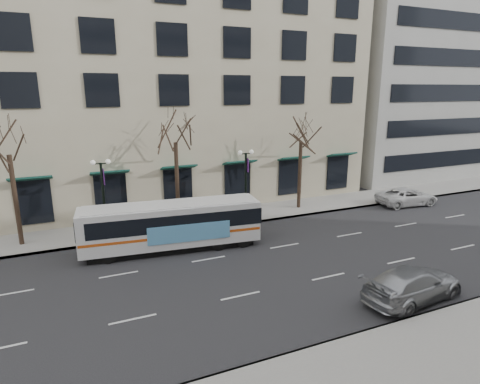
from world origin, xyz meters
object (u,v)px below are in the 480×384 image
lamp_post_left (103,194)px  city_bus (173,224)px  tree_far_left (7,138)px  lamp_post_right (246,181)px  tree_far_right (301,130)px  white_pickup (407,197)px  tree_far_mid (175,128)px  silver_car (413,284)px

lamp_post_left → city_bus: lamp_post_left is taller
tree_far_left → lamp_post_right: size_ratio=1.60×
tree_far_left → tree_far_right: 20.00m
tree_far_right → white_pickup: bearing=-16.2°
lamp_post_right → city_bus: 7.52m
tree_far_mid → tree_far_right: tree_far_mid is taller
tree_far_right → silver_car: 15.86m
tree_far_left → silver_car: size_ratio=1.57×
tree_far_right → lamp_post_right: bearing=-173.1°
lamp_post_right → city_bus: lamp_post_right is taller
tree_far_right → city_bus: 13.12m
city_bus → silver_car: (8.63, -10.35, -0.80)m
city_bus → lamp_post_left: bearing=140.7°
tree_far_left → silver_car: bearing=-40.3°
tree_far_right → tree_far_mid: bearing=180.0°
tree_far_left → tree_far_mid: size_ratio=0.98×
tree_far_left → tree_far_mid: tree_far_mid is taller
tree_far_left → lamp_post_left: 6.29m
city_bus → silver_car: 13.49m
tree_far_mid → tree_far_right: size_ratio=1.06×
tree_far_right → lamp_post_right: tree_far_right is taller
city_bus → silver_car: city_bus is taller
lamp_post_right → white_pickup: (13.97, -2.00, -2.23)m
city_bus → tree_far_left: bearing=160.0°
lamp_post_left → lamp_post_right: (10.00, 0.00, 0.00)m
tree_far_mid → lamp_post_right: (5.01, -0.60, -3.96)m
tree_far_left → tree_far_right: (20.00, 0.00, -0.28)m
tree_far_right → lamp_post_left: size_ratio=1.55×
tree_far_left → lamp_post_left: (5.01, -0.60, -3.75)m
white_pickup → lamp_post_right: bearing=88.1°
tree_far_left → tree_far_mid: bearing=0.0°
tree_far_left → lamp_post_left: bearing=-6.8°
tree_far_left → tree_far_right: bearing=0.0°
tree_far_mid → city_bus: (-1.45, -4.20, -5.33)m
tree_far_mid → silver_car: size_ratio=1.61×
tree_far_mid → white_pickup: tree_far_mid is taller
lamp_post_left → white_pickup: lamp_post_left is taller
tree_far_mid → tree_far_right: 10.01m
tree_far_left → white_pickup: tree_far_left is taller
tree_far_right → white_pickup: size_ratio=1.56×
tree_far_mid → city_bus: 6.94m
white_pickup → tree_far_right: bearing=80.1°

